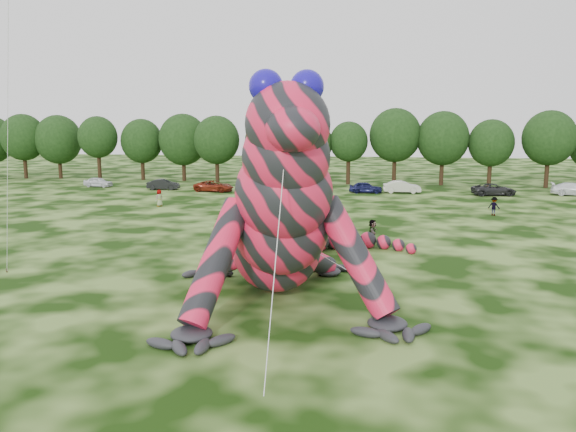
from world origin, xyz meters
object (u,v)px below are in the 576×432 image
(spectator_4, at_px, (159,198))
(spectator_1, at_px, (288,217))
(tree_2, at_px, (59,147))
(tree_11, at_px, (443,148))
(tree_8, at_px, (310,152))
(car_3, at_px, (283,186))
(tree_1, at_px, (24,146))
(car_2, at_px, (214,186))
(car_5, at_px, (402,187))
(tree_4, at_px, (142,150))
(car_7, at_px, (575,189))
(car_4, at_px, (366,187))
(tree_13, at_px, (548,149))
(car_6, at_px, (494,190))
(tree_5, at_px, (183,147))
(car_0, at_px, (98,182))
(spectator_2, at_px, (494,206))
(tree_3, at_px, (98,148))
(spectator_5, at_px, (372,232))
(tree_9, at_px, (348,153))
(inflatable_gecko, at_px, (272,185))
(tree_12, at_px, (491,153))
(car_1, at_px, (163,184))
(tree_7, at_px, (269,150))
(tree_6, at_px, (217,149))

(spectator_4, bearing_deg, spectator_1, 88.72)
(tree_2, height_order, tree_11, tree_11)
(tree_8, xyz_separation_m, car_3, (-2.23, -9.80, -3.72))
(tree_1, bearing_deg, car_2, -19.16)
(car_5, bearing_deg, car_3, 92.91)
(car_2, bearing_deg, spectator_1, -144.38)
(tree_2, distance_m, tree_4, 13.38)
(tree_1, xyz_separation_m, car_7, (76.46, -8.85, -4.15))
(car_2, xyz_separation_m, car_4, (18.79, 1.44, 0.01))
(tree_13, relative_size, car_7, 1.96)
(car_3, distance_m, car_6, 25.17)
(tree_4, xyz_separation_m, spectator_4, (12.40, -24.98, -3.67))
(tree_5, height_order, car_4, tree_5)
(car_2, bearing_deg, car_5, -79.21)
(tree_4, relative_size, car_0, 2.35)
(tree_1, height_order, spectator_2, tree_1)
(tree_3, distance_m, spectator_5, 55.96)
(tree_1, distance_m, tree_9, 49.43)
(car_4, xyz_separation_m, car_6, (15.06, -0.05, 0.01))
(tree_1, relative_size, car_7, 1.90)
(car_2, bearing_deg, tree_11, -62.49)
(car_0, bearing_deg, tree_9, -69.57)
(inflatable_gecko, distance_m, tree_12, 54.39)
(car_2, relative_size, car_6, 0.97)
(tree_9, bearing_deg, tree_13, -0.48)
(inflatable_gecko, xyz_separation_m, tree_12, (20.57, 50.34, -0.93))
(tree_8, height_order, car_3, tree_8)
(tree_3, bearing_deg, tree_2, 166.93)
(tree_12, xyz_separation_m, spectator_2, (-4.26, -24.82, -3.61))
(tree_12, bearing_deg, inflatable_gecko, -112.23)
(tree_8, bearing_deg, car_4, -48.93)
(tree_4, xyz_separation_m, car_2, (14.50, -12.20, -3.84))
(tree_2, xyz_separation_m, spectator_1, (40.63, -34.24, -3.99))
(tree_9, distance_m, car_1, 25.48)
(tree_5, relative_size, spectator_4, 5.69)
(spectator_1, bearing_deg, tree_3, 121.90)
(tree_11, relative_size, car_6, 1.99)
(tree_1, bearing_deg, car_3, -14.53)
(tree_5, bearing_deg, spectator_2, -33.28)
(car_7, distance_m, spectator_2, 20.44)
(car_5, bearing_deg, tree_4, 72.21)
(tree_11, distance_m, tree_13, 13.39)
(car_7, bearing_deg, tree_8, 87.38)
(tree_7, relative_size, car_0, 2.46)
(car_2, height_order, spectator_2, spectator_2)
(tree_5, xyz_separation_m, spectator_1, (20.73, -33.91, -4.07))
(tree_1, height_order, tree_5, tree_1)
(tree_5, distance_m, tree_6, 5.84)
(tree_4, bearing_deg, tree_13, -1.60)
(tree_11, height_order, car_1, tree_11)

